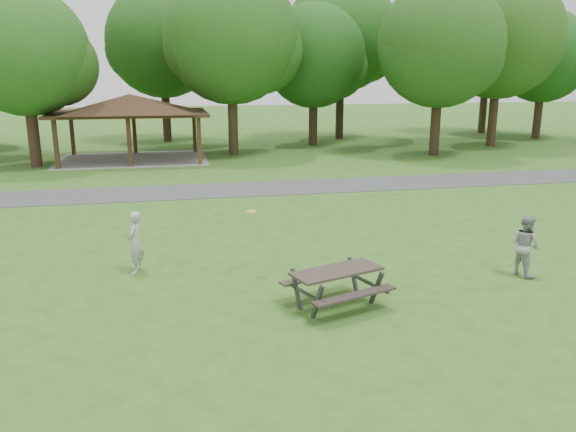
{
  "coord_description": "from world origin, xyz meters",
  "views": [
    {
      "loc": [
        -1.93,
        -9.8,
        4.89
      ],
      "look_at": [
        1.0,
        4.0,
        1.3
      ],
      "focal_mm": 35.0,
      "sensor_mm": 36.0,
      "label": 1
    }
  ],
  "objects": [
    {
      "name": "frisbee_in_flight",
      "position": [
        -0.03,
        3.47,
        1.6
      ],
      "size": [
        0.34,
        0.34,
        0.02
      ],
      "color": "yellow",
      "rests_on": "ground"
    },
    {
      "name": "tree_row_d",
      "position": [
        -8.92,
        22.53,
        5.77
      ],
      "size": [
        6.93,
        6.6,
        9.27
      ],
      "color": "#312016",
      "rests_on": "ground"
    },
    {
      "name": "ground",
      "position": [
        0.0,
        0.0,
        0.0
      ],
      "size": [
        160.0,
        160.0,
        0.0
      ],
      "primitive_type": "plane",
      "color": "#31601B",
      "rests_on": "ground"
    },
    {
      "name": "tree_row_f",
      "position": [
        8.09,
        28.53,
        5.84
      ],
      "size": [
        7.35,
        7.0,
        9.55
      ],
      "color": "black",
      "rests_on": "ground"
    },
    {
      "name": "pavilion",
      "position": [
        -4.0,
        24.0,
        3.06
      ],
      "size": [
        8.6,
        7.01,
        3.76
      ],
      "color": "#352313",
      "rests_on": "ground"
    },
    {
      "name": "frisbee_thrower",
      "position": [
        -2.89,
        4.14,
        0.79
      ],
      "size": [
        0.51,
        0.65,
        1.58
      ],
      "primitive_type": "imported",
      "rotation": [
        0.0,
        0.0,
        -1.82
      ],
      "color": "#ACACAF",
      "rests_on": "ground"
    },
    {
      "name": "picnic_table_middle",
      "position": [
        1.44,
        1.03,
        0.63
      ],
      "size": [
        2.38,
        2.13,
        0.86
      ],
      "color": "#312923",
      "rests_on": "ground"
    },
    {
      "name": "frisbee_catcher",
      "position": [
        6.56,
        1.93,
        0.77
      ],
      "size": [
        0.75,
        0.87,
        1.55
      ],
      "primitive_type": "imported",
      "rotation": [
        0.0,
        0.0,
        1.81
      ],
      "color": "#9C9D9F",
      "rests_on": "ground"
    },
    {
      "name": "tree_row_e",
      "position": [
        2.1,
        25.03,
        6.78
      ],
      "size": [
        8.4,
        8.0,
        11.02
      ],
      "color": "#312216",
      "rests_on": "ground"
    },
    {
      "name": "tree_deep_b",
      "position": [
        -1.9,
        33.03,
        6.89
      ],
      "size": [
        8.4,
        8.0,
        11.13
      ],
      "color": "black",
      "rests_on": "ground"
    },
    {
      "name": "tree_row_h",
      "position": [
        20.1,
        25.53,
        7.03
      ],
      "size": [
        8.61,
        8.2,
        11.37
      ],
      "color": "#332116",
      "rests_on": "ground"
    },
    {
      "name": "tree_row_i",
      "position": [
        26.08,
        29.03,
        5.91
      ],
      "size": [
        7.14,
        6.8,
        9.52
      ],
      "color": "#301F15",
      "rests_on": "ground"
    },
    {
      "name": "tree_deep_c",
      "position": [
        11.1,
        32.03,
        7.44
      ],
      "size": [
        8.82,
        8.4,
        11.9
      ],
      "color": "black",
      "rests_on": "ground"
    },
    {
      "name": "asphalt_path",
      "position": [
        0.0,
        14.0,
        0.01
      ],
      "size": [
        120.0,
        3.2,
        0.02
      ],
      "primitive_type": "cube",
      "color": "#404042",
      "rests_on": "ground"
    },
    {
      "name": "tree_row_g",
      "position": [
        14.09,
        22.03,
        6.33
      ],
      "size": [
        7.77,
        7.4,
        10.25
      ],
      "color": "black",
      "rests_on": "ground"
    },
    {
      "name": "tree_deep_d",
      "position": [
        24.1,
        33.53,
        7.03
      ],
      "size": [
        8.4,
        8.0,
        11.27
      ],
      "color": "black",
      "rests_on": "ground"
    }
  ]
}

